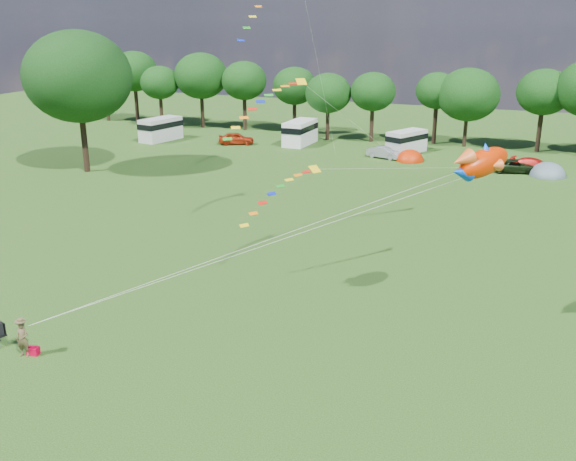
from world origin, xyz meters
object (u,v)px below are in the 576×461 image
at_px(big_tree, 78,77).
at_px(campervan_a, 161,128).
at_px(car_b, 384,153).
at_px(tent_greyblue, 547,176).
at_px(fish_kite, 479,163).
at_px(car_c, 535,165).
at_px(tent_orange, 410,161).
at_px(car_d, 515,166).
at_px(campervan_b, 300,132).
at_px(campervan_c, 407,141).
at_px(kite_flyer, 23,339).
at_px(car_a, 236,139).

distance_m(big_tree, campervan_a, 18.72).
bearing_deg(car_b, tent_greyblue, -82.41).
xyz_separation_m(campervan_a, fish_kite, (41.84, -36.39, 6.71)).
relative_size(car_c, campervan_a, 0.75).
relative_size(car_b, tent_orange, 1.08).
xyz_separation_m(car_d, campervan_b, (-24.62, 5.12, 0.88)).
bearing_deg(campervan_b, tent_orange, -105.91).
relative_size(campervan_c, fish_kite, 1.64).
relative_size(campervan_a, tent_orange, 1.81).
relative_size(tent_orange, kite_flyer, 1.92).
distance_m(big_tree, tent_greyblue, 45.12).
relative_size(car_c, tent_greyblue, 1.16).
bearing_deg(campervan_c, campervan_a, 122.56).
relative_size(car_b, tent_greyblue, 0.92).
bearing_deg(campervan_a, tent_orange, -79.75).
bearing_deg(car_a, car_d, -118.62).
distance_m(car_c, campervan_c, 14.31).
distance_m(car_a, campervan_a, 9.77).
relative_size(car_d, kite_flyer, 2.70).
bearing_deg(car_c, tent_orange, 99.61).
distance_m(car_d, campervan_c, 13.07).
height_order(campervan_a, campervan_b, campervan_b).
bearing_deg(car_c, tent_greyblue, -123.02).
bearing_deg(kite_flyer, big_tree, 115.36).
xyz_separation_m(car_d, kite_flyer, (-16.77, -45.93, 0.22)).
distance_m(car_b, tent_greyblue, 16.44).
bearing_deg(campervan_c, tent_greyblue, -86.49).
bearing_deg(car_d, tent_greyblue, -108.96).
height_order(car_c, campervan_c, campervan_c).
bearing_deg(campervan_a, kite_flyer, -143.01).
height_order(car_a, car_c, car_a).
distance_m(car_b, car_d, 13.44).
xyz_separation_m(car_a, campervan_c, (19.55, 3.24, 0.61)).
xyz_separation_m(car_c, campervan_a, (-42.84, -0.21, 0.80)).
distance_m(car_a, car_c, 33.20).
height_order(car_b, fish_kite, fish_kite).
xyz_separation_m(big_tree, tent_orange, (27.72, 17.33, -9.00)).
xyz_separation_m(car_b, tent_greyblue, (16.35, -1.58, -0.59)).
xyz_separation_m(car_b, car_d, (13.38, -1.32, 0.01)).
bearing_deg(fish_kite, car_a, 76.37).
bearing_deg(car_a, car_b, -117.15).
relative_size(campervan_a, campervan_b, 1.02).
bearing_deg(big_tree, kite_flyer, -54.16).
bearing_deg(campervan_b, car_c, -99.30).
bearing_deg(kite_flyer, fish_kite, 20.07).
bearing_deg(campervan_b, tent_greyblue, -101.36).
height_order(car_a, kite_flyer, kite_flyer).
height_order(car_c, campervan_b, campervan_b).
height_order(car_b, car_d, car_d).
bearing_deg(car_b, kite_flyer, -171.00).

